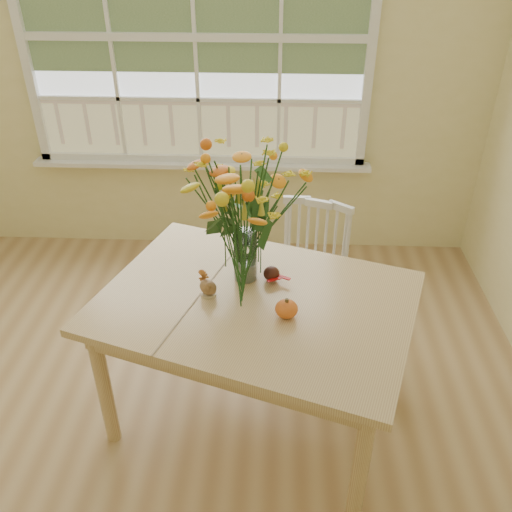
{
  "coord_description": "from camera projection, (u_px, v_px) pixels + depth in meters",
  "views": [
    {
      "loc": [
        0.56,
        -1.43,
        2.24
      ],
      "look_at": [
        0.47,
        0.55,
        0.97
      ],
      "focal_mm": 38.0,
      "sensor_mm": 36.0,
      "label": 1
    }
  ],
  "objects": [
    {
      "name": "floor",
      "position": [
        147.0,
        500.0,
        2.44
      ],
      "size": [
        4.0,
        4.5,
        0.01
      ],
      "primitive_type": "cube",
      "color": "#AC8453",
      "rests_on": "ground"
    },
    {
      "name": "window",
      "position": [
        195.0,
        40.0,
        3.47
      ],
      "size": [
        2.42,
        0.12,
        1.74
      ],
      "color": "silver",
      "rests_on": "wall_back"
    },
    {
      "name": "turkey_figurine",
      "position": [
        208.0,
        287.0,
        2.46
      ],
      "size": [
        0.11,
        0.11,
        0.11
      ],
      "rotation": [
        0.0,
        0.0,
        -0.66
      ],
      "color": "#CCB78C",
      "rests_on": "dining_table"
    },
    {
      "name": "pumpkin",
      "position": [
        286.0,
        310.0,
        2.33
      ],
      "size": [
        0.1,
        0.1,
        0.08
      ],
      "primitive_type": "ellipsoid",
      "color": "#E1591A",
      "rests_on": "dining_table"
    },
    {
      "name": "wall_back",
      "position": [
        197.0,
        68.0,
        3.6
      ],
      "size": [
        4.0,
        0.02,
        2.7
      ],
      "primitive_type": "cube",
      "color": "beige",
      "rests_on": "floor"
    },
    {
      "name": "flower_vase",
      "position": [
        245.0,
        209.0,
        2.41
      ],
      "size": [
        0.52,
        0.52,
        0.62
      ],
      "color": "white",
      "rests_on": "dining_table"
    },
    {
      "name": "dining_table",
      "position": [
        256.0,
        315.0,
        2.51
      ],
      "size": [
        1.64,
        1.39,
        0.75
      ],
      "rotation": [
        0.0,
        0.0,
        -0.32
      ],
      "color": "tan",
      "rests_on": "floor"
    },
    {
      "name": "windsor_chair",
      "position": [
        311.0,
        268.0,
        3.14
      ],
      "size": [
        0.5,
        0.49,
        0.86
      ],
      "rotation": [
        0.0,
        0.0,
        -0.32
      ],
      "color": "white",
      "rests_on": "floor"
    },
    {
      "name": "dark_gourd",
      "position": [
        271.0,
        274.0,
        2.57
      ],
      "size": [
        0.13,
        0.08,
        0.07
      ],
      "color": "#38160F",
      "rests_on": "dining_table"
    }
  ]
}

